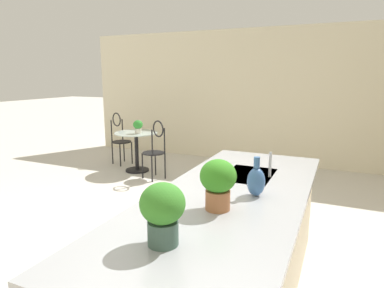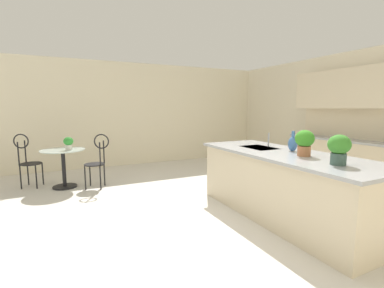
# 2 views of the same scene
# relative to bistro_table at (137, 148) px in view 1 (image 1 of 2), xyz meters

# --- Properties ---
(ground_plane) EXTENTS (40.00, 40.00, 0.00)m
(ground_plane) POSITION_rel_bistro_table_xyz_m (2.62, 1.90, -0.45)
(ground_plane) COLOR beige
(wall_left_window) EXTENTS (0.12, 7.80, 2.70)m
(wall_left_window) POSITION_rel_bistro_table_xyz_m (-1.64, 1.90, 0.90)
(wall_left_window) COLOR beige
(wall_left_window) RESTS_ON ground
(kitchen_island) EXTENTS (2.80, 1.06, 0.92)m
(kitchen_island) POSITION_rel_bistro_table_xyz_m (2.92, 2.75, 0.02)
(kitchen_island) COLOR beige
(kitchen_island) RESTS_ON ground
(bistro_table) EXTENTS (0.80, 0.80, 0.74)m
(bistro_table) POSITION_rel_bistro_table_xyz_m (0.00, 0.00, 0.00)
(bistro_table) COLOR black
(bistro_table) RESTS_ON ground
(chair_near_window) EXTENTS (0.49, 0.52, 1.04)m
(chair_near_window) POSITION_rel_bistro_table_xyz_m (-0.34, -0.62, 0.13)
(chair_near_window) COLOR black
(chair_near_window) RESTS_ON ground
(chair_by_island) EXTENTS (0.50, 0.52, 1.04)m
(chair_by_island) POSITION_rel_bistro_table_xyz_m (0.30, 0.58, 0.13)
(chair_by_island) COLOR black
(chair_by_island) RESTS_ON ground
(sink_faucet) EXTENTS (0.02, 0.02, 0.22)m
(sink_faucet) POSITION_rel_bistro_table_xyz_m (2.37, 2.93, 0.58)
(sink_faucet) COLOR #B2B5BA
(sink_faucet) RESTS_ON kitchen_island
(potted_plant_on_table) EXTENTS (0.17, 0.17, 0.24)m
(potted_plant_on_table) POSITION_rel_bistro_table_xyz_m (0.09, 0.11, 0.43)
(potted_plant_on_table) COLOR beige
(potted_plant_on_table) RESTS_ON bistro_table
(potted_plant_counter_near) EXTENTS (0.24, 0.24, 0.33)m
(potted_plant_counter_near) POSITION_rel_bistro_table_xyz_m (3.22, 2.77, 0.66)
(potted_plant_counter_near) COLOR #9E603D
(potted_plant_counter_near) RESTS_ON kitchen_island
(potted_plant_counter_far) EXTENTS (0.23, 0.23, 0.33)m
(potted_plant_counter_far) POSITION_rel_bistro_table_xyz_m (3.77, 2.67, 0.66)
(potted_plant_counter_far) COLOR #385147
(potted_plant_counter_far) RESTS_ON kitchen_island
(vase_on_counter) EXTENTS (0.13, 0.13, 0.29)m
(vase_on_counter) POSITION_rel_bistro_table_xyz_m (2.87, 2.93, 0.58)
(vase_on_counter) COLOR #386099
(vase_on_counter) RESTS_ON kitchen_island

